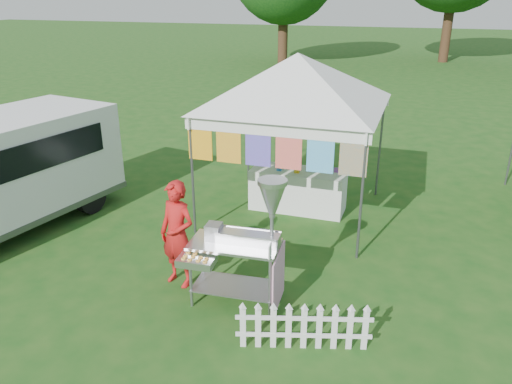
% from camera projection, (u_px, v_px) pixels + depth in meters
% --- Properties ---
extents(ground, '(120.00, 120.00, 0.00)m').
position_uv_depth(ground, '(226.00, 315.00, 6.59)').
color(ground, '#184B15').
rests_on(ground, ground).
extents(canopy_main, '(4.24, 4.24, 3.45)m').
position_uv_depth(canopy_main, '(298.00, 53.00, 8.55)').
color(canopy_main, '#59595E').
rests_on(canopy_main, ground).
extents(donut_cart, '(1.30, 0.98, 1.82)m').
position_uv_depth(donut_cart, '(248.00, 234.00, 6.43)').
color(donut_cart, gray).
rests_on(donut_cart, ground).
extents(vendor, '(0.65, 0.51, 1.58)m').
position_uv_depth(vendor, '(177.00, 234.00, 7.04)').
color(vendor, red).
rests_on(vendor, ground).
extents(picket_fence, '(1.56, 0.49, 0.56)m').
position_uv_depth(picket_fence, '(304.00, 328.00, 5.88)').
color(picket_fence, white).
rests_on(picket_fence, ground).
extents(display_table, '(1.80, 0.70, 0.80)m').
position_uv_depth(display_table, '(298.00, 190.00, 9.67)').
color(display_table, white).
rests_on(display_table, ground).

